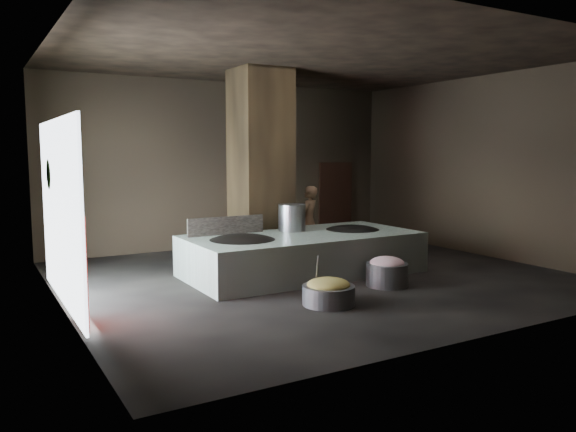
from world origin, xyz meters
TOP-DOWN VIEW (x-y plane):
  - floor at (0.00, 0.00)m, footprint 10.00×9.00m
  - ceiling at (0.00, 0.00)m, footprint 10.00×9.00m
  - back_wall at (0.00, 4.55)m, footprint 10.00×0.10m
  - front_wall at (0.00, -4.55)m, footprint 10.00×0.10m
  - left_wall at (-5.05, 0.00)m, footprint 0.10×9.00m
  - right_wall at (5.05, 0.00)m, footprint 0.10×9.00m
  - pillar at (-0.30, 1.90)m, footprint 1.20×1.20m
  - hearth_platform at (-0.10, 0.33)m, footprint 4.98×2.41m
  - platform_cap at (-0.10, 0.33)m, footprint 4.86×2.33m
  - wok_left at (-1.55, 0.28)m, footprint 1.57×1.57m
  - wok_left_rim at (-1.55, 0.28)m, footprint 1.60×1.60m
  - wok_right at (1.25, 0.38)m, footprint 1.46×1.46m
  - wok_right_rim at (1.25, 0.38)m, footprint 1.49×1.49m
  - stock_pot at (-0.05, 0.88)m, footprint 0.60×0.60m
  - splash_guard at (-1.55, 1.08)m, footprint 1.73×0.08m
  - cook at (1.13, 2.05)m, footprint 0.77×0.71m
  - veg_basin at (-1.00, -1.99)m, footprint 0.91×0.91m
  - veg_fill at (-1.00, -1.99)m, footprint 0.74×0.74m
  - ladle at (-1.15, -1.84)m, footprint 0.18×0.34m
  - meat_basin at (0.76, -1.42)m, footprint 1.07×1.07m
  - meat_fill at (0.76, -1.42)m, footprint 0.68×0.68m
  - doorway_near at (1.20, 4.45)m, footprint 1.18×0.08m
  - doorway_near_glow at (1.06, 4.33)m, footprint 0.80×0.04m
  - doorway_far at (3.60, 4.45)m, footprint 1.18×0.08m
  - doorway_far_glow at (3.53, 4.49)m, footprint 0.90×0.04m
  - left_opening at (-4.95, 0.20)m, footprint 0.04×4.20m
  - pavilion_sliver at (-4.88, -1.10)m, footprint 0.05×0.90m
  - tree_silhouette at (-4.85, 1.30)m, footprint 0.28×1.10m

SIDE VIEW (x-z plane):
  - floor at x=0.00m, z-range -0.10..0.00m
  - veg_basin at x=-1.00m, z-range 0.00..0.33m
  - meat_basin at x=0.76m, z-range 0.00..0.45m
  - veg_fill at x=-1.00m, z-range 0.24..0.46m
  - hearth_platform at x=-0.10m, z-range 0.00..0.86m
  - meat_fill at x=0.76m, z-range 0.32..0.58m
  - ladle at x=-1.15m, z-range 0.23..0.87m
  - wok_left at x=-1.55m, z-range 0.53..0.97m
  - wok_right at x=1.25m, z-range 0.54..0.96m
  - platform_cap at x=-0.10m, z-range 0.80..0.83m
  - wok_left_rim at x=-1.55m, z-range 0.79..0.85m
  - wok_right_rim at x=1.25m, z-range 0.79..0.85m
  - pavilion_sliver at x=-4.88m, z-range 0.00..1.70m
  - cook at x=1.13m, z-range 0.00..1.76m
  - splash_guard at x=-1.55m, z-range 0.81..1.25m
  - doorway_near_glow at x=1.06m, z-range 0.10..2.00m
  - doorway_far_glow at x=3.53m, z-range -0.01..2.11m
  - doorway_near at x=1.20m, z-range -0.09..2.29m
  - doorway_far at x=3.60m, z-range -0.09..2.29m
  - stock_pot at x=-0.05m, z-range 0.81..1.45m
  - left_opening at x=-4.95m, z-range 0.05..3.15m
  - tree_silhouette at x=-4.85m, z-range 1.65..2.75m
  - back_wall at x=0.00m, z-range 0.00..4.50m
  - front_wall at x=0.00m, z-range 0.00..4.50m
  - left_wall at x=-5.05m, z-range 0.00..4.50m
  - right_wall at x=5.05m, z-range 0.00..4.50m
  - pillar at x=-0.30m, z-range 0.00..4.50m
  - ceiling at x=0.00m, z-range 4.50..4.60m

